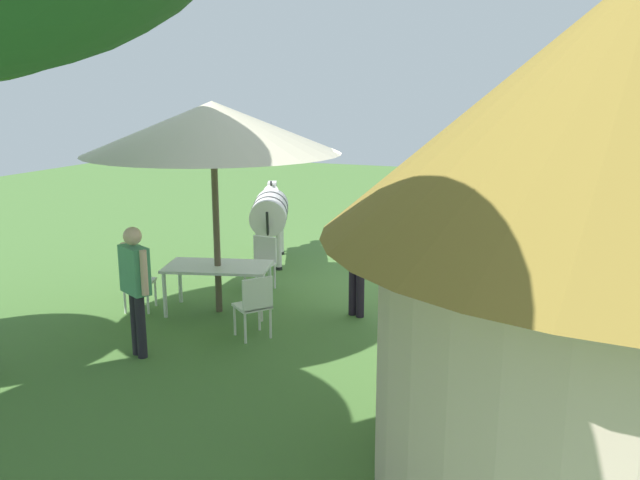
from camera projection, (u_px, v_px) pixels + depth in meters
The scene contains 14 objects.
ground_plane at pixel (370, 293), 11.10m from camera, with size 36.00×36.00×0.00m, color #4B7635.
thatched_hut at pixel (635, 214), 5.20m from camera, with size 5.02×5.02×4.37m.
shade_umbrella at pixel (213, 128), 9.57m from camera, with size 3.79×3.79×3.21m.
patio_dining_table at pixel (218, 270), 10.06m from camera, with size 1.75×1.24×0.74m.
patio_chair_near_lawn at pixel (134, 277), 10.17m from camera, with size 0.54×0.55×0.90m.
patio_chair_near_hut at pixel (255, 303), 8.97m from camera, with size 0.60×0.61×0.90m.
patio_chair_east_end at pixel (262, 259), 11.26m from camera, with size 0.47×0.45×0.90m.
guest_beside_umbrella at pixel (135, 280), 8.28m from camera, with size 0.55×0.40×1.71m.
guest_behind_table at pixel (357, 251), 9.78m from camera, with size 0.57×0.37×1.70m.
standing_watcher at pixel (566, 221), 11.83m from camera, with size 0.45×0.51×1.73m.
striped_lounge_chair at pixel (428, 292), 10.30m from camera, with size 0.64×0.86×0.65m.
zebra_nearest_camera at pixel (270, 212), 12.93m from camera, with size 1.24×2.10×1.54m.
zebra_by_umbrella at pixel (594, 259), 9.43m from camera, with size 1.05×2.00×1.53m.
zebra_toward_hut at pixel (425, 218), 12.68m from camera, with size 0.66×2.27×1.47m.
Camera 1 is at (-3.13, 10.18, 3.39)m, focal length 36.81 mm.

